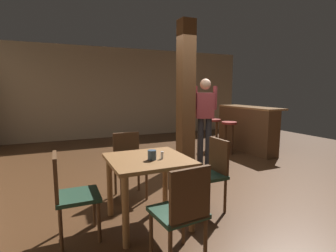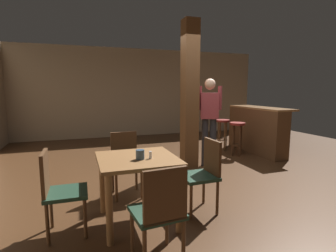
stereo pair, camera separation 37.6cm
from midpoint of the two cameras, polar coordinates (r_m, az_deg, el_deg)
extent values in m
plane|color=#422816|center=(4.72, 5.42, -10.77)|extent=(10.80, 10.80, 0.00)
cube|color=gray|center=(8.67, -9.35, 7.13)|extent=(8.00, 0.10, 2.80)
cube|color=brown|center=(5.05, 1.77, 6.68)|extent=(0.28, 0.28, 2.80)
cube|color=brown|center=(2.95, -8.01, -7.29)|extent=(0.86, 0.86, 0.04)
cylinder|color=brown|center=(3.50, -3.76, -11.29)|extent=(0.07, 0.07, 0.72)
cylinder|color=brown|center=(3.34, -15.80, -12.58)|extent=(0.07, 0.07, 0.72)
cylinder|color=brown|center=(2.88, 1.46, -15.67)|extent=(0.07, 0.07, 0.72)
cylinder|color=brown|center=(2.68, -13.41, -17.81)|extent=(0.07, 0.07, 0.72)
cube|color=#1E3828|center=(3.76, -11.10, -8.65)|extent=(0.42, 0.42, 0.04)
cube|color=#4C301C|center=(3.88, -11.85, -4.70)|extent=(0.38, 0.04, 0.45)
cylinder|color=#4C301C|center=(3.71, -7.66, -12.46)|extent=(0.04, 0.04, 0.43)
cylinder|color=#4C301C|center=(3.63, -13.10, -13.05)|extent=(0.04, 0.04, 0.43)
cylinder|color=#4C301C|center=(4.03, -9.14, -10.82)|extent=(0.04, 0.04, 0.43)
cylinder|color=#4C301C|center=(3.96, -14.12, -11.31)|extent=(0.04, 0.04, 0.43)
cube|color=#1E3828|center=(2.93, -22.66, -13.96)|extent=(0.43, 0.43, 0.04)
cube|color=#4C301C|center=(2.87, -26.79, -9.96)|extent=(0.04, 0.38, 0.45)
cylinder|color=#4C301C|center=(3.19, -19.20, -16.39)|extent=(0.04, 0.04, 0.43)
cylinder|color=#4C301C|center=(2.87, -18.65, -19.19)|extent=(0.04, 0.04, 0.43)
cylinder|color=#4C301C|center=(3.19, -25.76, -16.74)|extent=(0.04, 0.04, 0.43)
cylinder|color=#4C301C|center=(2.87, -26.05, -19.59)|extent=(0.04, 0.04, 0.43)
cube|color=#1E3828|center=(3.33, 4.95, -10.73)|extent=(0.43, 0.43, 0.04)
cube|color=#4C301C|center=(3.36, 7.84, -6.59)|extent=(0.04, 0.38, 0.45)
cylinder|color=#4C301C|center=(3.19, 3.72, -15.94)|extent=(0.04, 0.04, 0.43)
cylinder|color=#4C301C|center=(3.47, 0.83, -13.84)|extent=(0.04, 0.04, 0.43)
cylinder|color=#4C301C|center=(3.36, 9.13, -14.74)|extent=(0.04, 0.04, 0.43)
cylinder|color=#4C301C|center=(3.63, 5.93, -12.89)|extent=(0.04, 0.04, 0.43)
cube|color=#1E3828|center=(2.41, -2.59, -18.33)|extent=(0.46, 0.46, 0.04)
cube|color=#4C301C|center=(2.16, -0.24, -14.96)|extent=(0.38, 0.07, 0.45)
cylinder|color=#4C301C|center=(2.59, -8.17, -21.98)|extent=(0.04, 0.04, 0.43)
cylinder|color=#4C301C|center=(2.72, -0.82, -20.36)|extent=(0.04, 0.04, 0.43)
cylinder|color=#4C301C|center=(2.46, 3.44, -23.71)|extent=(0.04, 0.04, 0.43)
cylinder|color=#33475B|center=(2.85, -7.30, -6.32)|extent=(0.09, 0.09, 0.10)
cylinder|color=silver|center=(2.88, -5.06, -6.38)|extent=(0.03, 0.03, 0.08)
cube|color=maroon|center=(5.17, 6.01, 4.45)|extent=(0.39, 0.32, 0.50)
sphere|color=tan|center=(5.16, 6.08, 9.05)|extent=(0.28, 0.28, 0.21)
cylinder|color=#232328|center=(5.28, 6.76, -3.44)|extent=(0.16, 0.16, 0.95)
cylinder|color=#232328|center=(5.26, 5.03, -3.46)|extent=(0.16, 0.16, 0.95)
cylinder|color=maroon|center=(5.19, 8.18, 6.08)|extent=(0.11, 0.11, 0.46)
cylinder|color=maroon|center=(5.15, 3.88, 6.13)|extent=(0.11, 0.11, 0.46)
cube|color=brown|center=(6.72, 15.96, 3.91)|extent=(0.56, 1.79, 0.04)
cube|color=#4C301C|center=(6.71, 15.13, -0.76)|extent=(0.36, 1.79, 1.05)
cylinder|color=maroon|center=(6.21, 11.53, 0.66)|extent=(0.35, 0.35, 0.05)
torus|color=#422816|center=(6.29, 11.41, -3.69)|extent=(0.25, 0.25, 0.02)
cylinder|color=#422816|center=(6.36, 10.84, -2.64)|extent=(0.03, 0.03, 0.72)
cylinder|color=#422816|center=(6.18, 12.04, -2.98)|extent=(0.03, 0.03, 0.72)
cylinder|color=#422816|center=(6.34, 12.27, -2.72)|extent=(0.03, 0.03, 0.72)
cylinder|color=#422816|center=(6.21, 10.57, -2.90)|extent=(0.03, 0.03, 0.72)
cylinder|color=maroon|center=(6.68, 8.36, 1.26)|extent=(0.35, 0.35, 0.05)
torus|color=brown|center=(6.76, 8.28, -2.80)|extent=(0.25, 0.25, 0.02)
cylinder|color=brown|center=(6.83, 7.79, -1.83)|extent=(0.03, 0.03, 0.72)
cylinder|color=brown|center=(6.64, 8.82, -2.13)|extent=(0.03, 0.03, 0.72)
cylinder|color=brown|center=(6.80, 9.10, -1.91)|extent=(0.03, 0.03, 0.72)
cylinder|color=brown|center=(6.68, 7.48, -2.05)|extent=(0.03, 0.03, 0.72)
camera|label=1|loc=(0.19, -92.52, -0.35)|focal=28.00mm
camera|label=2|loc=(0.19, 87.48, 0.35)|focal=28.00mm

